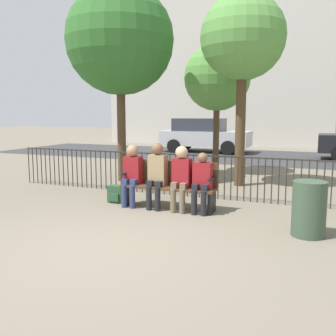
{
  "coord_description": "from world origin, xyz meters",
  "views": [
    {
      "loc": [
        2.68,
        -4.28,
        1.82
      ],
      "look_at": [
        0.0,
        2.26,
        0.8
      ],
      "focal_mm": 40.0,
      "sensor_mm": 36.0,
      "label": 1
    }
  ],
  "objects_px": {
    "seated_person_1": "(157,172)",
    "backpack": "(116,194)",
    "parked_car_1": "(204,135)",
    "trash_bin": "(309,209)",
    "park_bench": "(170,183)",
    "tree_1": "(243,39)",
    "seated_person_2": "(181,174)",
    "seated_person_0": "(132,171)",
    "seated_person_3": "(202,180)",
    "tree_0": "(120,41)",
    "tree_3": "(217,78)"
  },
  "relations": [
    {
      "from": "parked_car_1",
      "to": "park_bench",
      "type": "bearing_deg",
      "value": -76.59
    },
    {
      "from": "seated_person_0",
      "to": "seated_person_3",
      "type": "relative_size",
      "value": 1.09
    },
    {
      "from": "seated_person_1",
      "to": "seated_person_2",
      "type": "distance_m",
      "value": 0.5
    },
    {
      "from": "seated_person_3",
      "to": "trash_bin",
      "type": "relative_size",
      "value": 1.34
    },
    {
      "from": "park_bench",
      "to": "seated_person_2",
      "type": "height_order",
      "value": "seated_person_2"
    },
    {
      "from": "park_bench",
      "to": "tree_1",
      "type": "xyz_separation_m",
      "value": [
        0.78,
        2.83,
        3.14
      ]
    },
    {
      "from": "seated_person_1",
      "to": "trash_bin",
      "type": "xyz_separation_m",
      "value": [
        2.78,
        -0.66,
        -0.3
      ]
    },
    {
      "from": "park_bench",
      "to": "trash_bin",
      "type": "height_order",
      "value": "park_bench"
    },
    {
      "from": "tree_0",
      "to": "tree_1",
      "type": "bearing_deg",
      "value": 8.65
    },
    {
      "from": "seated_person_1",
      "to": "backpack",
      "type": "relative_size",
      "value": 3.59
    },
    {
      "from": "backpack",
      "to": "tree_1",
      "type": "relative_size",
      "value": 0.08
    },
    {
      "from": "tree_0",
      "to": "tree_3",
      "type": "relative_size",
      "value": 1.32
    },
    {
      "from": "tree_0",
      "to": "tree_1",
      "type": "height_order",
      "value": "tree_0"
    },
    {
      "from": "tree_1",
      "to": "parked_car_1",
      "type": "distance_m",
      "value": 9.02
    },
    {
      "from": "parked_car_1",
      "to": "tree_3",
      "type": "bearing_deg",
      "value": -69.9
    },
    {
      "from": "seated_person_1",
      "to": "backpack",
      "type": "xyz_separation_m",
      "value": [
        -0.99,
        0.13,
        -0.55
      ]
    },
    {
      "from": "seated_person_0",
      "to": "parked_car_1",
      "type": "xyz_separation_m",
      "value": [
        -1.81,
        10.86,
        0.14
      ]
    },
    {
      "from": "trash_bin",
      "to": "tree_0",
      "type": "bearing_deg",
      "value": 147.51
    },
    {
      "from": "parked_car_1",
      "to": "trash_bin",
      "type": "height_order",
      "value": "parked_car_1"
    },
    {
      "from": "parked_car_1",
      "to": "seated_person_1",
      "type": "bearing_deg",
      "value": -77.81
    },
    {
      "from": "trash_bin",
      "to": "parked_car_1",
      "type": "bearing_deg",
      "value": 114.0
    },
    {
      "from": "backpack",
      "to": "tree_0",
      "type": "distance_m",
      "value": 4.42
    },
    {
      "from": "tree_1",
      "to": "seated_person_0",
      "type": "bearing_deg",
      "value": -117.38
    },
    {
      "from": "seated_person_1",
      "to": "backpack",
      "type": "bearing_deg",
      "value": 172.5
    },
    {
      "from": "seated_person_0",
      "to": "trash_bin",
      "type": "relative_size",
      "value": 1.46
    },
    {
      "from": "seated_person_0",
      "to": "tree_1",
      "type": "distance_m",
      "value": 4.44
    },
    {
      "from": "backpack",
      "to": "tree_3",
      "type": "xyz_separation_m",
      "value": [
        0.89,
        4.59,
        2.73
      ]
    },
    {
      "from": "tree_0",
      "to": "tree_3",
      "type": "height_order",
      "value": "tree_0"
    },
    {
      "from": "seated_person_2",
      "to": "parked_car_1",
      "type": "xyz_separation_m",
      "value": [
        -2.84,
        10.86,
        0.14
      ]
    },
    {
      "from": "tree_1",
      "to": "trash_bin",
      "type": "bearing_deg",
      "value": -63.68
    },
    {
      "from": "park_bench",
      "to": "tree_0",
      "type": "height_order",
      "value": "tree_0"
    },
    {
      "from": "seated_person_3",
      "to": "tree_0",
      "type": "relative_size",
      "value": 0.22
    },
    {
      "from": "tree_3",
      "to": "seated_person_2",
      "type": "bearing_deg",
      "value": -82.79
    },
    {
      "from": "seated_person_1",
      "to": "tree_0",
      "type": "relative_size",
      "value": 0.25
    },
    {
      "from": "seated_person_3",
      "to": "parked_car_1",
      "type": "xyz_separation_m",
      "value": [
        -3.25,
        10.86,
        0.22
      ]
    },
    {
      "from": "seated_person_0",
      "to": "tree_0",
      "type": "distance_m",
      "value": 4.24
    },
    {
      "from": "seated_person_2",
      "to": "tree_1",
      "type": "distance_m",
      "value": 4.2
    },
    {
      "from": "trash_bin",
      "to": "seated_person_0",
      "type": "bearing_deg",
      "value": 168.72
    },
    {
      "from": "seated_person_2",
      "to": "seated_person_3",
      "type": "xyz_separation_m",
      "value": [
        0.41,
        -0.01,
        -0.08
      ]
    },
    {
      "from": "tree_0",
      "to": "tree_1",
      "type": "relative_size",
      "value": 1.1
    },
    {
      "from": "backpack",
      "to": "parked_car_1",
      "type": "relative_size",
      "value": 0.08
    },
    {
      "from": "trash_bin",
      "to": "seated_person_1",
      "type": "bearing_deg",
      "value": 166.57
    },
    {
      "from": "seated_person_1",
      "to": "seated_person_3",
      "type": "height_order",
      "value": "seated_person_1"
    },
    {
      "from": "backpack",
      "to": "tree_1",
      "type": "bearing_deg",
      "value": 54.97
    },
    {
      "from": "seated_person_0",
      "to": "seated_person_3",
      "type": "distance_m",
      "value": 1.45
    },
    {
      "from": "park_bench",
      "to": "tree_0",
      "type": "relative_size",
      "value": 0.36
    },
    {
      "from": "seated_person_1",
      "to": "trash_bin",
      "type": "bearing_deg",
      "value": -13.43
    },
    {
      "from": "seated_person_2",
      "to": "tree_1",
      "type": "bearing_deg",
      "value": 80.46
    },
    {
      "from": "backpack",
      "to": "tree_1",
      "type": "xyz_separation_m",
      "value": [
        1.98,
        2.82,
        3.46
      ]
    },
    {
      "from": "park_bench",
      "to": "seated_person_0",
      "type": "relative_size",
      "value": 1.53
    }
  ]
}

